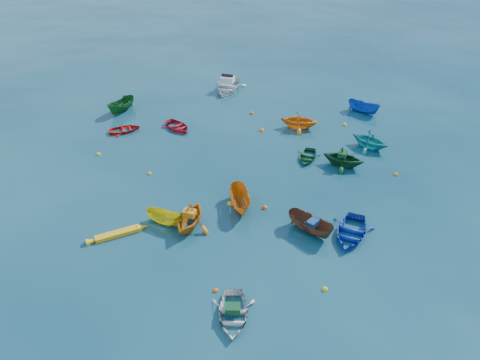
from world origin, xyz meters
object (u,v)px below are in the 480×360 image
object	(u,v)px
dinghy_white_near	(233,317)
motorboat_white	(228,90)
kayak_yellow	(118,235)
dinghy_blue_se	(350,235)

from	to	relation	value
dinghy_white_near	motorboat_white	size ratio (longest dim) A/B	0.71
dinghy_white_near	motorboat_white	xyz separation A→B (m)	(7.57, 26.82, 0.00)
kayak_yellow	motorboat_white	xyz separation A→B (m)	(12.21, 19.04, 0.00)
dinghy_blue_se	motorboat_white	bearing A→B (deg)	131.67
dinghy_white_near	dinghy_blue_se	world-z (taller)	dinghy_blue_se
dinghy_blue_se	motorboat_white	world-z (taller)	motorboat_white
dinghy_white_near	motorboat_white	distance (m)	27.87
dinghy_white_near	dinghy_blue_se	xyz separation A→B (m)	(8.28, 3.69, 0.00)
motorboat_white	kayak_yellow	bearing A→B (deg)	-89.98
dinghy_blue_se	kayak_yellow	bearing A→B (deg)	-157.66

